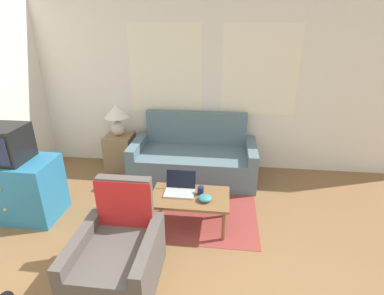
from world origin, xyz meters
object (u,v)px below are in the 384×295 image
television (7,144)px  laptop (180,188)px  table_lamp (117,116)px  snack_bowl (205,198)px  couch (194,159)px  cup_navy (201,190)px  armchair (119,257)px  coffee_table (190,200)px

television → laptop: 2.01m
table_lamp → snack_bowl: table_lamp is taller
couch → snack_bowl: size_ratio=12.00×
laptop → cup_navy: bearing=-4.9°
table_lamp → cup_navy: bearing=-42.5°
cup_navy → snack_bowl: cup_navy is taller
laptop → armchair: bearing=-113.6°
coffee_table → snack_bowl: bearing=-22.4°
snack_bowl → coffee_table: bearing=157.6°
table_lamp → coffee_table: size_ratio=0.57×
couch → cup_navy: size_ratio=19.62×
couch → armchair: (-0.45, -2.10, -0.01)m
armchair → laptop: 1.06m
cup_navy → snack_bowl: 0.14m
armchair → television: (-1.53, 0.84, 0.69)m
cup_navy → couch: bearing=100.0°
table_lamp → coffee_table: bearing=-46.1°
armchair → table_lamp: table_lamp is taller
coffee_table → snack_bowl: snack_bowl is taller
coffee_table → television: bearing=-179.1°
couch → coffee_table: bearing=-85.7°
television → cup_navy: television is taller
laptop → television: bearing=-176.8°
couch → snack_bowl: couch is taller
snack_bowl → armchair: bearing=-131.7°
snack_bowl → table_lamp: bearing=136.0°
couch → laptop: 1.16m
television → table_lamp: 1.58m
couch → table_lamp: bearing=174.3°
laptop → table_lamp: bearing=132.6°
armchair → laptop: (0.42, 0.95, 0.19)m
coffee_table → table_lamp: bearing=133.9°
couch → coffee_table: size_ratio=2.07×
armchair → snack_bowl: armchair is taller
armchair → cup_navy: 1.15m
table_lamp → snack_bowl: (1.47, -1.42, -0.46)m
coffee_table → laptop: (-0.13, 0.08, 0.10)m
television → laptop: television is taller
laptop → snack_bowl: size_ratio=2.23×
armchair → cup_navy: armchair is taller
armchair → table_lamp: 2.43m
television → cup_navy: (2.18, 0.09, -0.51)m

